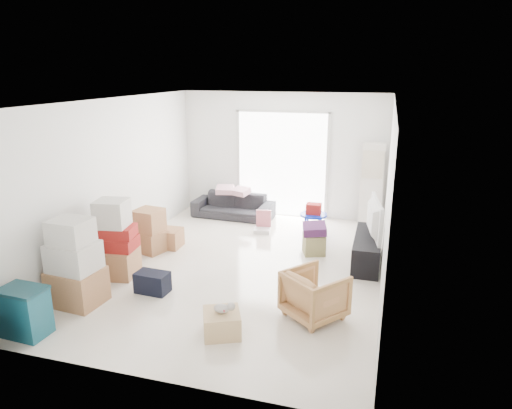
{
  "coord_description": "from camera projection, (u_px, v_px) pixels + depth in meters",
  "views": [
    {
      "loc": [
        2.17,
        -6.63,
        3.13
      ],
      "look_at": [
        0.21,
        0.2,
        1.04
      ],
      "focal_mm": 32.0,
      "sensor_mm": 36.0,
      "label": 1
    }
  ],
  "objects": [
    {
      "name": "television",
      "position": [
        368.0,
        232.0,
        7.58
      ],
      "size": [
        0.79,
        1.17,
        0.14
      ],
      "primitive_type": "imported",
      "rotation": [
        0.0,
        0.0,
        1.73
      ],
      "color": "black",
      "rests_on": "tv_console"
    },
    {
      "name": "armchair",
      "position": [
        315.0,
        292.0,
        5.93
      ],
      "size": [
        0.94,
        0.93,
        0.71
      ],
      "primitive_type": "imported",
      "rotation": [
        0.0,
        0.0,
        2.46
      ],
      "color": "tan",
      "rests_on": "room_shell"
    },
    {
      "name": "box_stack_b",
      "position": [
        115.0,
        243.0,
        7.14
      ],
      "size": [
        0.71,
        0.7,
        1.23
      ],
      "rotation": [
        0.0,
        0.0,
        0.18
      ],
      "color": "#B17550",
      "rests_on": "room_shell"
    },
    {
      "name": "toy_walker",
      "position": [
        263.0,
        226.0,
        9.19
      ],
      "size": [
        0.36,
        0.33,
        0.43
      ],
      "rotation": [
        0.0,
        0.0,
        0.16
      ],
      "color": "silver",
      "rests_on": "room_shell"
    },
    {
      "name": "ottoman",
      "position": [
        314.0,
        244.0,
        8.06
      ],
      "size": [
        0.46,
        0.46,
        0.36
      ],
      "primitive_type": "cube",
      "rotation": [
        0.0,
        0.0,
        0.33
      ],
      "color": "#8F8753",
      "rests_on": "room_shell"
    },
    {
      "name": "sofa",
      "position": [
        233.0,
        202.0,
        10.03
      ],
      "size": [
        1.79,
        0.59,
        0.69
      ],
      "primitive_type": "imported",
      "rotation": [
        0.0,
        0.0,
        -0.04
      ],
      "color": "#2B2A30",
      "rests_on": "room_shell"
    },
    {
      "name": "duffel_bag",
      "position": [
        152.0,
        282.0,
        6.67
      ],
      "size": [
        0.5,
        0.32,
        0.31
      ],
      "primitive_type": "cube",
      "rotation": [
        0.0,
        0.0,
        -0.06
      ],
      "color": "black",
      "rests_on": "room_shell"
    },
    {
      "name": "pillow_left",
      "position": [
        225.0,
        183.0,
        10.0
      ],
      "size": [
        0.43,
        0.37,
        0.12
      ],
      "primitive_type": "cube",
      "rotation": [
        0.0,
        0.0,
        0.2
      ],
      "color": "#E0A3B1",
      "rests_on": "sofa"
    },
    {
      "name": "wood_crate",
      "position": [
        222.0,
        323.0,
        5.6
      ],
      "size": [
        0.59,
        0.59,
        0.3
      ],
      "primitive_type": "cube",
      "rotation": [
        0.0,
        0.0,
        0.42
      ],
      "color": "tan",
      "rests_on": "room_shell"
    },
    {
      "name": "tv_console",
      "position": [
        367.0,
        249.0,
        7.67
      ],
      "size": [
        0.43,
        1.44,
        0.48
      ],
      "primitive_type": "cube",
      "color": "black",
      "rests_on": "room_shell"
    },
    {
      "name": "storage_bins",
      "position": [
        25.0,
        312.0,
        5.54
      ],
      "size": [
        0.56,
        0.41,
        0.62
      ],
      "rotation": [
        0.0,
        0.0,
        -0.05
      ],
      "color": "#124D5F",
      "rests_on": "room_shell"
    },
    {
      "name": "plush_bunny",
      "position": [
        224.0,
        308.0,
        5.54
      ],
      "size": [
        0.26,
        0.15,
        0.13
      ],
      "rotation": [
        0.0,
        0.0,
        -0.12
      ],
      "color": "#B2ADA8",
      "rests_on": "wood_crate"
    },
    {
      "name": "box_stack_c",
      "position": [
        150.0,
        231.0,
        8.12
      ],
      "size": [
        0.63,
        0.57,
        0.78
      ],
      "rotation": [
        0.0,
        0.0,
        -0.32
      ],
      "color": "#B17550",
      "rests_on": "room_shell"
    },
    {
      "name": "kids_table",
      "position": [
        314.0,
        213.0,
        8.86
      ],
      "size": [
        0.53,
        0.53,
        0.65
      ],
      "rotation": [
        0.0,
        0.0,
        0.39
      ],
      "color": "#0A23BE",
      "rests_on": "room_shell"
    },
    {
      "name": "sliding_door",
      "position": [
        282.0,
        160.0,
        9.96
      ],
      "size": [
        2.1,
        0.04,
        2.33
      ],
      "color": "white",
      "rests_on": "room_shell"
    },
    {
      "name": "pillow_right",
      "position": [
        241.0,
        185.0,
        9.86
      ],
      "size": [
        0.46,
        0.41,
        0.13
      ],
      "primitive_type": "cube",
      "rotation": [
        0.0,
        0.0,
        -0.38
      ],
      "color": "#E0A3B1",
      "rests_on": "sofa"
    },
    {
      "name": "box_stack_a",
      "position": [
        75.0,
        267.0,
        6.24
      ],
      "size": [
        0.72,
        0.62,
        1.23
      ],
      "rotation": [
        0.0,
        0.0,
        -0.04
      ],
      "color": "#B17550",
      "rests_on": "room_shell"
    },
    {
      "name": "room_shell",
      "position": [
        240.0,
        188.0,
        7.19
      ],
      "size": [
        4.98,
        6.48,
        3.18
      ],
      "color": "white",
      "rests_on": "ground"
    },
    {
      "name": "blanket",
      "position": [
        314.0,
        231.0,
        7.99
      ],
      "size": [
        0.48,
        0.48,
        0.14
      ],
      "primitive_type": "cube",
      "rotation": [
        0.0,
        0.0,
        0.23
      ],
      "color": "#532256",
      "rests_on": "ottoman"
    },
    {
      "name": "ac_tower",
      "position": [
        372.0,
        186.0,
        9.25
      ],
      "size": [
        0.45,
        0.3,
        1.75
      ],
      "primitive_type": "cube",
      "color": "silver",
      "rests_on": "room_shell"
    },
    {
      "name": "loose_box",
      "position": [
        170.0,
        238.0,
        8.37
      ],
      "size": [
        0.42,
        0.42,
        0.34
      ],
      "primitive_type": "cube",
      "rotation": [
        0.0,
        0.0,
        0.01
      ],
      "color": "#B17550",
      "rests_on": "room_shell"
    }
  ]
}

